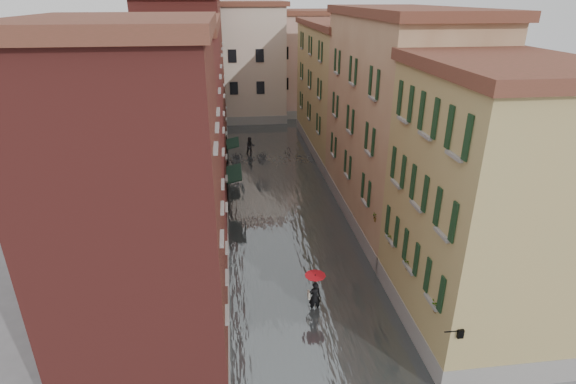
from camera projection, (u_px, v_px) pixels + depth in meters
ground at (310, 305)px, 22.27m from camera, size 120.00×120.00×0.00m
floodwater at (281, 197)px, 34.03m from camera, size 10.00×60.00×0.20m
building_left_near at (141, 214)px, 17.02m from camera, size 6.00×8.00×13.00m
building_left_mid at (173, 137)px, 27.11m from camera, size 6.00×14.00×12.50m
building_left_far at (190, 81)px, 40.43m from camera, size 6.00×16.00×14.00m
building_right_near at (484, 211)px, 18.94m from camera, size 6.00×8.00×11.50m
building_right_mid at (396, 125)px, 28.63m from camera, size 6.00×14.00×13.00m
building_right_far at (341, 91)px, 42.55m from camera, size 6.00×16.00×11.50m
building_end_cream at (232, 64)px, 53.81m from camera, size 12.00×9.00×13.00m
building_end_pink at (304, 65)px, 56.87m from camera, size 10.00×9.00×12.00m
awning_near at (233, 174)px, 31.82m from camera, size 1.09×3.34×2.80m
awning_far at (232, 144)px, 38.31m from camera, size 1.09×2.85×2.80m
wall_lantern at (459, 333)px, 16.11m from camera, size 0.71×0.22×0.35m
window_planters at (402, 246)px, 20.68m from camera, size 0.59×8.46×0.84m
pedestrian_main at (315, 289)px, 21.37m from camera, size 1.00×1.00×2.06m
pedestrian_far at (250, 147)px, 42.62m from camera, size 1.00×0.83×1.85m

